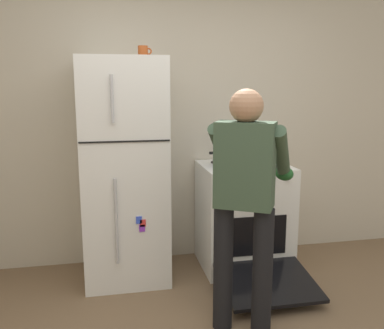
# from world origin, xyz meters

# --- Properties ---
(kitchen_wall_back) EXTENTS (6.00, 0.10, 2.70)m
(kitchen_wall_back) POSITION_xyz_m (0.00, 1.95, 1.35)
(kitchen_wall_back) COLOR beige
(kitchen_wall_back) RESTS_ON ground
(refrigerator) EXTENTS (0.68, 0.72, 1.83)m
(refrigerator) POSITION_xyz_m (-0.50, 1.57, 0.92)
(refrigerator) COLOR white
(refrigerator) RESTS_ON ground
(stove_range) EXTENTS (0.76, 1.23, 0.94)m
(stove_range) POSITION_xyz_m (0.54, 1.55, 0.46)
(stove_range) COLOR white
(stove_range) RESTS_ON ground
(person_cook) EXTENTS (0.68, 0.75, 1.60)m
(person_cook) POSITION_xyz_m (0.23, 0.61, 0.96)
(person_cook) COLOR black
(person_cook) RESTS_ON ground
(red_pot) EXTENTS (0.34, 0.24, 0.14)m
(red_pot) POSITION_xyz_m (0.38, 1.52, 1.01)
(red_pot) COLOR #19479E
(red_pot) RESTS_ON stove_range
(coffee_mug) EXTENTS (0.11, 0.08, 0.10)m
(coffee_mug) POSITION_xyz_m (-0.32, 1.62, 1.88)
(coffee_mug) COLOR #B24C1E
(coffee_mug) RESTS_ON refrigerator
(pepper_mill) EXTENTS (0.05, 0.05, 0.20)m
(pepper_mill) POSITION_xyz_m (0.84, 1.77, 1.03)
(pepper_mill) COLOR brown
(pepper_mill) RESTS_ON stove_range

